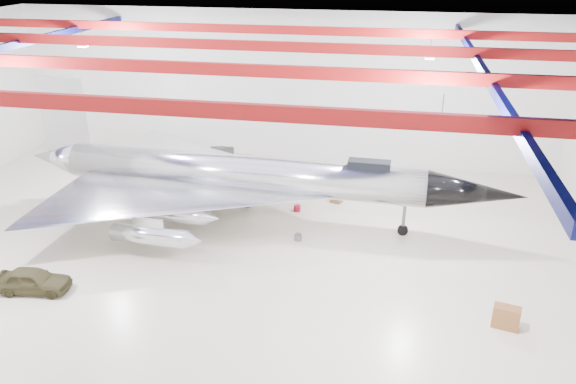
# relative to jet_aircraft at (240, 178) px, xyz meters

# --- Properties ---
(floor) EXTENTS (40.00, 40.00, 0.00)m
(floor) POSITION_rel_jet_aircraft_xyz_m (0.11, -4.24, -2.63)
(floor) COLOR beige
(floor) RESTS_ON ground
(wall_back) EXTENTS (40.00, 0.00, 40.00)m
(wall_back) POSITION_rel_jet_aircraft_xyz_m (0.11, 10.76, 2.87)
(wall_back) COLOR silver
(wall_back) RESTS_ON floor
(ceiling) EXTENTS (40.00, 40.00, 0.00)m
(ceiling) POSITION_rel_jet_aircraft_xyz_m (0.11, -4.24, 8.37)
(ceiling) COLOR #0A0F38
(ceiling) RESTS_ON wall_back
(ceiling_structure) EXTENTS (39.50, 29.50, 1.08)m
(ceiling_structure) POSITION_rel_jet_aircraft_xyz_m (0.11, -4.24, 7.69)
(ceiling_structure) COLOR maroon
(ceiling_structure) RESTS_ON ceiling
(jet_aircraft) EXTENTS (29.39, 17.21, 8.02)m
(jet_aircraft) POSITION_rel_jet_aircraft_xyz_m (0.00, 0.00, 0.00)
(jet_aircraft) COLOR silver
(jet_aircraft) RESTS_ON floor
(jeep) EXTENTS (3.61, 1.81, 1.18)m
(jeep) POSITION_rel_jet_aircraft_xyz_m (-7.52, -9.39, -2.04)
(jeep) COLOR #3B361D
(jeep) RESTS_ON floor
(desk) EXTENTS (1.20, 0.79, 1.02)m
(desk) POSITION_rel_jet_aircraft_xyz_m (13.87, -7.95, -2.12)
(desk) COLOR brown
(desk) RESTS_ON floor
(crate_ply) EXTENTS (0.57, 0.50, 0.34)m
(crate_ply) POSITION_rel_jet_aircraft_xyz_m (-5.15, 0.63, -2.46)
(crate_ply) COLOR olive
(crate_ply) RESTS_ON floor
(engine_drum) EXTENTS (0.44, 0.44, 0.37)m
(engine_drum) POSITION_rel_jet_aircraft_xyz_m (3.81, -2.03, -2.44)
(engine_drum) COLOR #59595B
(engine_drum) RESTS_ON floor
(parts_bin) EXTENTS (0.81, 0.72, 0.47)m
(parts_bin) POSITION_rel_jet_aircraft_xyz_m (5.29, 3.43, -2.39)
(parts_bin) COLOR olive
(parts_bin) RESTS_ON floor
(crate_small) EXTENTS (0.34, 0.27, 0.23)m
(crate_small) POSITION_rel_jet_aircraft_xyz_m (-8.36, 3.51, -2.51)
(crate_small) COLOR #59595B
(crate_small) RESTS_ON floor
(tool_chest) EXTENTS (0.51, 0.51, 0.38)m
(tool_chest) POSITION_rel_jet_aircraft_xyz_m (3.08, 1.67, -2.44)
(tool_chest) COLOR maroon
(tool_chest) RESTS_ON floor
(oil_barrel) EXTENTS (0.60, 0.54, 0.35)m
(oil_barrel) POSITION_rel_jet_aircraft_xyz_m (-0.13, 1.73, -2.46)
(oil_barrel) COLOR olive
(oil_barrel) RESTS_ON floor
(spares_box) EXTENTS (0.46, 0.46, 0.35)m
(spares_box) POSITION_rel_jet_aircraft_xyz_m (3.49, 6.23, -2.46)
(spares_box) COLOR #59595B
(spares_box) RESTS_ON floor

